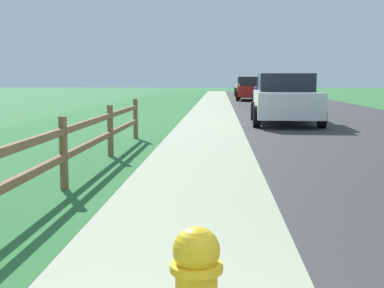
# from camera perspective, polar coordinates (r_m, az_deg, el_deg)

# --- Properties ---
(ground_plane) EXTENTS (120.00, 120.00, 0.00)m
(ground_plane) POSITION_cam_1_polar(r_m,az_deg,el_deg) (26.01, 4.46, 3.86)
(ground_plane) COLOR #2F7139
(road_asphalt) EXTENTS (7.00, 66.00, 0.01)m
(road_asphalt) POSITION_cam_1_polar(r_m,az_deg,el_deg) (28.31, 11.48, 4.01)
(road_asphalt) COLOR #363636
(road_asphalt) RESTS_ON ground
(curb_concrete) EXTENTS (6.00, 66.00, 0.01)m
(curb_concrete) POSITION_cam_1_polar(r_m,az_deg,el_deg) (28.10, -1.78, 4.12)
(curb_concrete) COLOR #A4AC8C
(curb_concrete) RESTS_ON ground
(grass_verge) EXTENTS (5.00, 66.00, 0.00)m
(grass_verge) POSITION_cam_1_polar(r_m,az_deg,el_deg) (28.26, -4.82, 4.12)
(grass_verge) COLOR #2F7139
(grass_verge) RESTS_ON ground
(rail_fence) EXTENTS (0.11, 11.97, 0.97)m
(rail_fence) POSITION_cam_1_polar(r_m,az_deg,el_deg) (7.06, -13.72, -0.30)
(rail_fence) COLOR brown
(rail_fence) RESTS_ON ground
(parked_suv_white) EXTENTS (2.25, 4.77, 1.61)m
(parked_suv_white) POSITION_cam_1_polar(r_m,az_deg,el_deg) (17.37, 10.02, 4.84)
(parked_suv_white) COLOR white
(parked_suv_white) RESTS_ON ground
(parked_car_blue) EXTENTS (2.16, 4.50, 1.56)m
(parked_car_blue) POSITION_cam_1_polar(r_m,az_deg,el_deg) (27.62, 8.60, 5.60)
(parked_car_blue) COLOR navy
(parked_car_blue) RESTS_ON ground
(parked_car_red) EXTENTS (2.26, 4.93, 1.50)m
(parked_car_red) POSITION_cam_1_polar(r_m,az_deg,el_deg) (36.04, 6.50, 5.95)
(parked_car_red) COLOR maroon
(parked_car_red) RESTS_ON ground
(parked_car_beige) EXTENTS (2.09, 4.73, 1.60)m
(parked_car_beige) POSITION_cam_1_polar(r_m,az_deg,el_deg) (43.54, 6.03, 6.21)
(parked_car_beige) COLOR #C6B793
(parked_car_beige) RESTS_ON ground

